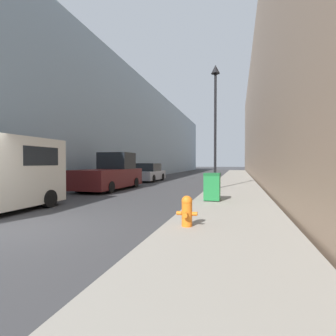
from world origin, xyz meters
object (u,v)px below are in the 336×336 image
(parked_sedan_near, at_px, (149,173))
(fire_hydrant, at_px, (187,210))
(trash_bin, at_px, (212,186))
(pickup_truck, at_px, (111,174))
(lamppost, at_px, (215,107))

(parked_sedan_near, bearing_deg, fire_hydrant, -67.80)
(fire_hydrant, xyz_separation_m, trash_bin, (0.16, 4.28, 0.18))
(pickup_truck, relative_size, parked_sedan_near, 1.25)
(lamppost, height_order, pickup_truck, lamppost)
(fire_hydrant, height_order, trash_bin, trash_bin)
(trash_bin, distance_m, pickup_truck, 7.72)
(trash_bin, height_order, parked_sedan_near, parked_sedan_near)
(lamppost, xyz_separation_m, parked_sedan_near, (-6.28, 6.68, -3.99))
(pickup_truck, xyz_separation_m, parked_sedan_near, (-0.10, 7.19, -0.20))
(fire_hydrant, distance_m, parked_sedan_near, 16.94)
(lamppost, relative_size, parked_sedan_near, 1.56)
(trash_bin, xyz_separation_m, pickup_truck, (-6.46, 4.22, 0.22))
(lamppost, xyz_separation_m, pickup_truck, (-6.17, -0.51, -3.79))
(trash_bin, relative_size, lamppost, 0.15)
(fire_hydrant, xyz_separation_m, pickup_truck, (-6.30, 8.50, 0.39))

